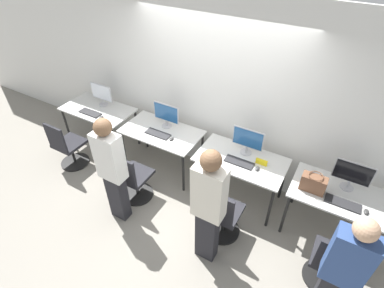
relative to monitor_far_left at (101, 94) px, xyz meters
The scene contains 27 objects.
ground_plane 2.32m from the monitor_far_left, 14.01° to the right, with size 20.00×20.00×0.00m, color gray.
wall_back 2.10m from the monitor_far_left, ahead, with size 12.00×0.05×2.80m.
desk_far_left 0.34m from the monitor_far_left, 90.00° to the right, with size 1.26×0.71×0.76m.
monitor_far_left is the anchor object (origin of this frame).
keyboard_far_left 0.39m from the monitor_far_left, 90.00° to the right, with size 0.41×0.15×0.02m.
mouse_far_left 0.49m from the monitor_far_left, 51.87° to the right, with size 0.06×0.09×0.03m.
office_chair_far_left 1.09m from the monitor_far_left, 93.55° to the right, with size 0.48×0.48×0.90m.
desk_left 1.40m from the monitor_far_left, ahead, with size 1.26×0.71×0.76m.
monitor_left 1.36m from the monitor_far_left, ahead, with size 0.44×0.17×0.40m.
keyboard_left 1.40m from the monitor_far_left, 10.60° to the right, with size 0.41×0.15×0.02m.
mouse_left 1.65m from the monitor_far_left, ahead, with size 0.06×0.09×0.03m.
office_chair_left 1.77m from the monitor_far_left, 34.91° to the right, with size 0.48×0.48×0.90m.
person_left 1.92m from the monitor_far_left, 43.30° to the right, with size 0.36×0.22×1.67m.
desk_right 2.74m from the monitor_far_left, ahead, with size 1.26×0.71×0.76m.
monitor_right 2.71m from the monitor_far_left, ahead, with size 0.44×0.17×0.40m.
keyboard_right 2.73m from the monitor_far_left, ahead, with size 0.41×0.15×0.02m.
mouse_right 3.00m from the monitor_far_left, ahead, with size 0.06×0.09×0.03m.
office_chair_right 3.00m from the monitor_far_left, 17.84° to the right, with size 0.48×0.48×0.90m.
person_right 3.04m from the monitor_far_left, 24.61° to the right, with size 0.36×0.23×1.72m.
desk_far_right 4.09m from the monitor_far_left, ahead, with size 1.26×0.71×0.76m.
monitor_far_right 4.07m from the monitor_far_left, ahead, with size 0.44×0.17×0.40m.
keyboard_far_right 4.09m from the monitor_far_left, ahead, with size 0.41×0.15×0.02m.
mouse_far_right 4.34m from the monitor_far_left, ahead, with size 0.06×0.09×0.03m.
office_chair_far_right 4.29m from the monitor_far_left, 12.40° to the right, with size 0.48×0.48×0.90m.
person_far_right 4.37m from the monitor_far_left, 17.00° to the right, with size 0.36×0.21×1.60m.
handbag 3.71m from the monitor_far_left, ahead, with size 0.30×0.18×0.25m.
placard_right 3.00m from the monitor_far_left, ahead, with size 0.16×0.03×0.08m.
Camera 1 is at (1.65, -2.74, 3.53)m, focal length 28.00 mm.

